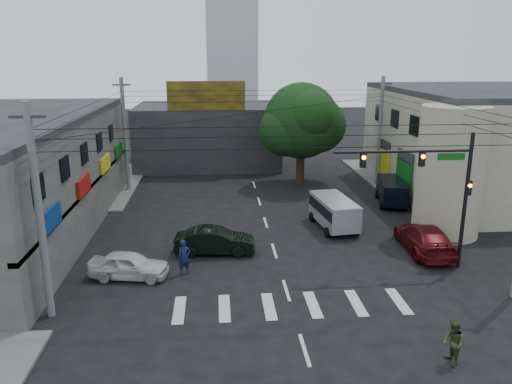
{
  "coord_description": "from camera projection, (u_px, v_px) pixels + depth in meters",
  "views": [
    {
      "loc": [
        -3.22,
        -24.59,
        10.97
      ],
      "look_at": [
        -0.89,
        4.0,
        2.99
      ],
      "focal_mm": 35.0,
      "sensor_mm": 36.0,
      "label": 1
    }
  ],
  "objects": [
    {
      "name": "pedestrian_olive",
      "position": [
        453.0,
        343.0,
        18.03
      ],
      "size": [
        0.89,
        0.72,
        1.73
      ],
      "primitive_type": "imported",
      "rotation": [
        0.0,
        0.0,
        -1.53
      ],
      "color": "#303F1D",
      "rests_on": "ground"
    },
    {
      "name": "white_compact",
      "position": [
        129.0,
        265.0,
        25.12
      ],
      "size": [
        2.82,
        4.47,
        1.36
      ],
      "primitive_type": "imported",
      "rotation": [
        0.0,
        0.0,
        1.42
      ],
      "color": "silver",
      "rests_on": "ground"
    },
    {
      "name": "corner_column",
      "position": [
        450.0,
        172.0,
        30.43
      ],
      "size": [
        4.0,
        4.0,
        8.0
      ],
      "primitive_type": "cylinder",
      "color": "gray",
      "rests_on": "ground"
    },
    {
      "name": "dark_sedan",
      "position": [
        215.0,
        241.0,
        28.19
      ],
      "size": [
        2.11,
        4.71,
        1.49
      ],
      "primitive_type": "imported",
      "rotation": [
        0.0,
        0.0,
        1.51
      ],
      "color": "black",
      "rests_on": "ground"
    },
    {
      "name": "sidewalk_far_right",
      "position": [
        450.0,
        177.0,
        45.47
      ],
      "size": [
        16.0,
        16.0,
        0.15
      ],
      "primitive_type": "cube",
      "color": "#514F4C",
      "rests_on": "ground"
    },
    {
      "name": "ground",
      "position": [
        279.0,
        265.0,
        26.8
      ],
      "size": [
        160.0,
        160.0,
        0.0
      ],
      "primitive_type": "plane",
      "color": "black",
      "rests_on": "ground"
    },
    {
      "name": "utility_pole_far_right",
      "position": [
        380.0,
        132.0,
        41.75
      ],
      "size": [
        0.32,
        0.32,
        9.2
      ],
      "primitive_type": "cylinder",
      "color": "#59595B",
      "rests_on": "ground"
    },
    {
      "name": "utility_pole_near_left",
      "position": [
        39.0,
        215.0,
        20.43
      ],
      "size": [
        0.32,
        0.32,
        9.2
      ],
      "primitive_type": "cylinder",
      "color": "#59595B",
      "rests_on": "ground"
    },
    {
      "name": "building_far",
      "position": [
        208.0,
        135.0,
        50.65
      ],
      "size": [
        14.0,
        10.0,
        6.0
      ],
      "primitive_type": "cube",
      "color": "#232326",
      "rests_on": "ground"
    },
    {
      "name": "building_right",
      "position": [
        483.0,
        144.0,
        39.62
      ],
      "size": [
        14.0,
        18.0,
        8.0
      ],
      "primitive_type": "cube",
      "color": "gray",
      "rests_on": "ground"
    },
    {
      "name": "traffic_gantry",
      "position": [
        436.0,
        180.0,
        25.15
      ],
      "size": [
        7.1,
        0.35,
        7.2
      ],
      "color": "black",
      "rests_on": "ground"
    },
    {
      "name": "silver_minivan",
      "position": [
        334.0,
        213.0,
        32.23
      ],
      "size": [
        5.06,
        3.04,
        1.97
      ],
      "primitive_type": null,
      "rotation": [
        0.0,
        0.0,
        1.69
      ],
      "color": "#9C9EA4",
      "rests_on": "ground"
    },
    {
      "name": "billboard",
      "position": [
        206.0,
        96.0,
        44.79
      ],
      "size": [
        7.0,
        0.3,
        2.6
      ],
      "primitive_type": "cube",
      "color": "olive",
      "rests_on": "building_far"
    },
    {
      "name": "street_tree",
      "position": [
        301.0,
        121.0,
        41.97
      ],
      "size": [
        6.4,
        6.4,
        8.7
      ],
      "color": "black",
      "rests_on": "ground"
    },
    {
      "name": "navy_van",
      "position": [
        391.0,
        192.0,
        37.46
      ],
      "size": [
        5.25,
        3.54,
        1.83
      ],
      "primitive_type": null,
      "rotation": [
        0.0,
        0.0,
        1.37
      ],
      "color": "black",
      "rests_on": "ground"
    },
    {
      "name": "maroon_sedan",
      "position": [
        424.0,
        238.0,
        28.45
      ],
      "size": [
        2.73,
        5.67,
        1.59
      ],
      "primitive_type": "imported",
      "rotation": [
        0.0,
        0.0,
        3.1
      ],
      "color": "#4F0B10",
      "rests_on": "ground"
    },
    {
      "name": "traffic_officer",
      "position": [
        184.0,
        257.0,
        25.45
      ],
      "size": [
        1.02,
        0.96,
        1.85
      ],
      "primitive_type": "imported",
      "rotation": [
        0.0,
        0.0,
        0.44
      ],
      "color": "#12183F",
      "rests_on": "ground"
    },
    {
      "name": "utility_pole_far_left",
      "position": [
        125.0,
        136.0,
        40.11
      ],
      "size": [
        0.32,
        0.32,
        9.2
      ],
      "primitive_type": "cylinder",
      "color": "#59595B",
      "rests_on": "ground"
    },
    {
      "name": "sidewalk_far_left",
      "position": [
        44.0,
        185.0,
        42.66
      ],
      "size": [
        16.0,
        16.0,
        0.15
      ],
      "primitive_type": "cube",
      "color": "#514F4C",
      "rests_on": "ground"
    }
  ]
}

